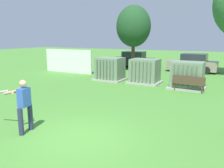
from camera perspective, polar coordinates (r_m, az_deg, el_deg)
ground_plane at (r=7.46m, az=-8.19°, el=-12.87°), size 96.00×96.00×0.00m
fence_panel at (r=20.59m, az=-10.73°, el=5.55°), size 4.80×0.12×2.00m
transformer_west at (r=16.63m, az=-0.49°, el=3.64°), size 2.10×1.70×1.62m
transformer_mid_west at (r=15.74m, az=8.06°, el=3.08°), size 2.10×1.70×1.62m
transformer_mid_east at (r=14.58m, az=18.01°, el=1.96°), size 2.10×1.70×1.62m
park_bench at (r=13.78m, az=18.32°, el=0.34°), size 1.82×0.52×0.92m
batter at (r=7.98m, az=-21.01°, el=-4.44°), size 1.61×0.75×1.74m
tree_left at (r=20.95m, az=5.30°, el=13.88°), size 3.01×3.01×5.75m
parked_car_leftmost at (r=23.77m, az=5.13°, el=5.88°), size 4.29×2.11×1.62m
parked_car_left_of_center at (r=21.78m, az=19.16°, el=4.78°), size 4.21×1.93×1.62m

